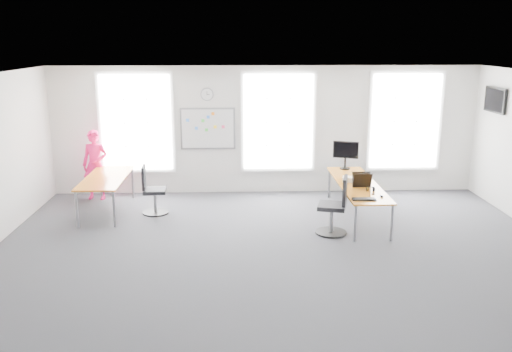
{
  "coord_description": "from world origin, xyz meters",
  "views": [
    {
      "loc": [
        -0.69,
        -8.6,
        3.59
      ],
      "look_at": [
        -0.33,
        1.2,
        1.1
      ],
      "focal_mm": 38.0,
      "sensor_mm": 36.0,
      "label": 1
    }
  ],
  "objects_px": {
    "desk_left": "(106,180)",
    "chair_right": "(335,209)",
    "chair_left": "(152,193)",
    "person": "(95,165)",
    "monitor": "(346,153)",
    "desk_right": "(357,185)",
    "headphones": "(370,189)",
    "keyboard": "(364,199)"
  },
  "relations": [
    {
      "from": "headphones",
      "to": "keyboard",
      "type": "bearing_deg",
      "value": -131.39
    },
    {
      "from": "desk_left",
      "to": "desk_right",
      "type": "bearing_deg",
      "value": -5.7
    },
    {
      "from": "desk_right",
      "to": "headphones",
      "type": "distance_m",
      "value": 0.62
    },
    {
      "from": "desk_right",
      "to": "chair_right",
      "type": "relative_size",
      "value": 2.64
    },
    {
      "from": "desk_right",
      "to": "desk_left",
      "type": "height_order",
      "value": "desk_left"
    },
    {
      "from": "keyboard",
      "to": "headphones",
      "type": "relative_size",
      "value": 2.72
    },
    {
      "from": "chair_right",
      "to": "keyboard",
      "type": "xyz_separation_m",
      "value": [
        0.49,
        -0.18,
        0.24
      ]
    },
    {
      "from": "desk_left",
      "to": "person",
      "type": "xyz_separation_m",
      "value": [
        -0.46,
        0.99,
        0.1
      ]
    },
    {
      "from": "desk_left",
      "to": "chair_left",
      "type": "xyz_separation_m",
      "value": [
        0.97,
        -0.15,
        -0.25
      ]
    },
    {
      "from": "keyboard",
      "to": "headphones",
      "type": "height_order",
      "value": "headphones"
    },
    {
      "from": "chair_right",
      "to": "keyboard",
      "type": "relative_size",
      "value": 2.57
    },
    {
      "from": "chair_right",
      "to": "person",
      "type": "relative_size",
      "value": 0.7
    },
    {
      "from": "chair_right",
      "to": "chair_left",
      "type": "relative_size",
      "value": 1.08
    },
    {
      "from": "desk_right",
      "to": "headphones",
      "type": "bearing_deg",
      "value": -79.49
    },
    {
      "from": "chair_right",
      "to": "monitor",
      "type": "xyz_separation_m",
      "value": [
        0.62,
        2.25,
        0.61
      ]
    },
    {
      "from": "headphones",
      "to": "desk_left",
      "type": "bearing_deg",
      "value": 150.32
    },
    {
      "from": "desk_right",
      "to": "keyboard",
      "type": "distance_m",
      "value": 1.19
    },
    {
      "from": "desk_left",
      "to": "keyboard",
      "type": "bearing_deg",
      "value": -18.43
    },
    {
      "from": "desk_left",
      "to": "headphones",
      "type": "bearing_deg",
      "value": -11.92
    },
    {
      "from": "chair_left",
      "to": "headphones",
      "type": "bearing_deg",
      "value": -106.73
    },
    {
      "from": "headphones",
      "to": "monitor",
      "type": "relative_size",
      "value": 0.25
    },
    {
      "from": "chair_right",
      "to": "headphones",
      "type": "xyz_separation_m",
      "value": [
        0.74,
        0.39,
        0.27
      ]
    },
    {
      "from": "desk_left",
      "to": "monitor",
      "type": "relative_size",
      "value": 3.29
    },
    {
      "from": "desk_left",
      "to": "chair_right",
      "type": "height_order",
      "value": "chair_right"
    },
    {
      "from": "keyboard",
      "to": "headphones",
      "type": "bearing_deg",
      "value": 70.97
    },
    {
      "from": "chair_left",
      "to": "person",
      "type": "bearing_deg",
      "value": 47.48
    },
    {
      "from": "monitor",
      "to": "desk_right",
      "type": "bearing_deg",
      "value": -70.1
    },
    {
      "from": "chair_left",
      "to": "chair_right",
      "type": "bearing_deg",
      "value": -114.77
    },
    {
      "from": "chair_left",
      "to": "person",
      "type": "height_order",
      "value": "person"
    },
    {
      "from": "headphones",
      "to": "chair_right",
      "type": "bearing_deg",
      "value": -170.08
    },
    {
      "from": "person",
      "to": "headphones",
      "type": "distance_m",
      "value": 6.18
    },
    {
      "from": "chair_right",
      "to": "keyboard",
      "type": "height_order",
      "value": "chair_right"
    },
    {
      "from": "chair_left",
      "to": "keyboard",
      "type": "xyz_separation_m",
      "value": [
        4.12,
        -1.55,
        0.28
      ]
    },
    {
      "from": "desk_left",
      "to": "chair_right",
      "type": "distance_m",
      "value": 4.85
    },
    {
      "from": "person",
      "to": "monitor",
      "type": "distance_m",
      "value": 5.7
    },
    {
      "from": "desk_right",
      "to": "headphones",
      "type": "relative_size",
      "value": 18.43
    },
    {
      "from": "desk_right",
      "to": "keyboard",
      "type": "bearing_deg",
      "value": -96.65
    },
    {
      "from": "desk_left",
      "to": "keyboard",
      "type": "relative_size",
      "value": 4.83
    },
    {
      "from": "headphones",
      "to": "person",
      "type": "bearing_deg",
      "value": 142.18
    },
    {
      "from": "desk_left",
      "to": "person",
      "type": "distance_m",
      "value": 1.1
    },
    {
      "from": "chair_left",
      "to": "headphones",
      "type": "xyz_separation_m",
      "value": [
        4.37,
        -0.98,
        0.31
      ]
    },
    {
      "from": "chair_left",
      "to": "keyboard",
      "type": "relative_size",
      "value": 2.37
    }
  ]
}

